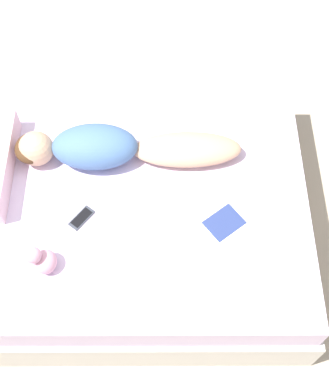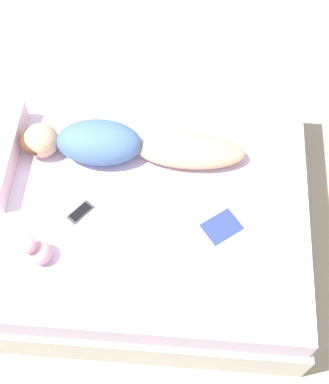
{
  "view_description": "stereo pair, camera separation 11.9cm",
  "coord_description": "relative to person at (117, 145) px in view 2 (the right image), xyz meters",
  "views": [
    {
      "loc": [
        -1.58,
        -0.22,
        3.17
      ],
      "look_at": [
        -0.07,
        -0.22,
        0.59
      ],
      "focal_mm": 50.0,
      "sensor_mm": 36.0,
      "label": 1
    },
    {
      "loc": [
        -1.57,
        -0.34,
        3.17
      ],
      "look_at": [
        -0.07,
        -0.22,
        0.59
      ],
      "focal_mm": 50.0,
      "sensor_mm": 36.0,
      "label": 2
    }
  ],
  "objects": [
    {
      "name": "ground_plane",
      "position": [
        -0.2,
        -0.07,
        -0.64
      ],
      "size": [
        12.0,
        12.0,
        0.0
      ],
      "primitive_type": "plane",
      "color": "#B7A88E"
    },
    {
      "name": "bed",
      "position": [
        -0.2,
        -0.07,
        -0.37
      ],
      "size": [
        1.78,
        2.14,
        0.54
      ],
      "color": "beige",
      "rests_on": "ground_plane"
    },
    {
      "name": "person",
      "position": [
        0.0,
        0.0,
        0.0
      ],
      "size": [
        0.3,
        1.31,
        0.23
      ],
      "rotation": [
        0.0,
        0.0,
        0.01
      ],
      "color": "tan",
      "rests_on": "bed"
    },
    {
      "name": "open_magazine",
      "position": [
        -0.53,
        -0.69,
        -0.09
      ],
      "size": [
        0.55,
        0.51,
        0.01
      ],
      "rotation": [
        0.0,
        0.0,
        0.65
      ],
      "color": "white",
      "rests_on": "bed"
    },
    {
      "name": "cell_phone",
      "position": [
        -0.41,
        0.16,
        -0.09
      ],
      "size": [
        0.16,
        0.15,
        0.01
      ],
      "rotation": [
        0.0,
        0.0,
        0.9
      ],
      "color": "#333842",
      "rests_on": "bed"
    },
    {
      "name": "plush_toy",
      "position": [
        -0.69,
        0.33,
        -0.02
      ],
      "size": [
        0.13,
        0.15,
        0.18
      ],
      "color": "#DB9EB2",
      "rests_on": "bed"
    }
  ]
}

